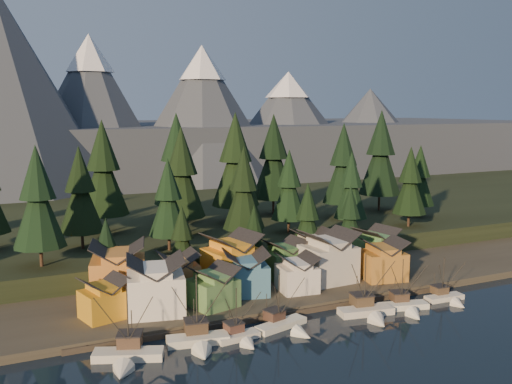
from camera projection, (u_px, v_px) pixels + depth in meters
name	position (u px, v px, depth m)	size (l,w,h in m)	color
ground	(328.00, 347.00, 93.06)	(500.00, 500.00, 0.00)	black
shore_strip	(234.00, 277.00, 128.84)	(400.00, 50.00, 1.50)	#363127
hillside	(171.00, 226.00, 173.37)	(420.00, 100.00, 6.00)	black
dock	(282.00, 312.00, 107.79)	(80.00, 4.00, 1.00)	#463E32
mountain_ridge	(89.00, 134.00, 279.12)	(560.00, 190.00, 90.00)	#4B5261
boat_0	(127.00, 347.00, 87.15)	(11.58, 12.13, 12.89)	beige
boat_1	(199.00, 331.00, 92.99)	(10.94, 11.56, 12.93)	beige
boat_2	(240.00, 330.00, 95.00)	(8.00, 8.56, 9.93)	silver
boat_3	(286.00, 319.00, 100.07)	(10.77, 11.28, 10.70)	silver
boat_4	(369.00, 304.00, 106.23)	(11.12, 11.78, 12.84)	beige
boat_5	(406.00, 301.00, 109.43)	(10.41, 10.93, 10.85)	white
boat_6	(448.00, 293.00, 114.63)	(8.53, 9.22, 9.80)	silver
house_front_0	(104.00, 297.00, 101.25)	(8.93, 8.64, 7.38)	#C1851B
house_front_1	(156.00, 284.00, 103.65)	(11.89, 11.58, 10.44)	silver
house_front_2	(213.00, 285.00, 107.39)	(9.52, 9.56, 7.65)	#568347
house_front_3	(246.00, 272.00, 114.37)	(10.33, 10.03, 8.79)	teal
house_front_4	(297.00, 272.00, 116.43)	(8.10, 8.61, 7.47)	silver
house_front_5	(328.00, 255.00, 122.65)	(11.04, 10.14, 11.06)	beige
house_front_6	(383.00, 258.00, 124.50)	(10.25, 9.86, 8.83)	#AE742C
house_back_0	(118.00, 269.00, 111.74)	(12.34, 12.05, 11.15)	#C07831
house_back_1	(178.00, 272.00, 114.48)	(7.91, 8.00, 8.56)	#AA733C
house_back_2	(232.00, 258.00, 120.16)	(12.06, 11.39, 11.05)	orange
house_back_3	(284.00, 257.00, 125.82)	(9.01, 8.18, 8.49)	#3E6B3A
house_back_4	(314.00, 250.00, 130.44)	(9.08, 8.75, 9.42)	beige
house_back_5	(376.00, 247.00, 133.22)	(9.71, 9.80, 9.47)	#4D8346
tree_hill_2	(38.00, 200.00, 116.54)	(10.91, 10.91, 25.42)	#332319
tree_hill_3	(80.00, 193.00, 131.57)	(10.38, 10.38, 24.18)	#332319
tree_hill_4	(103.00, 171.00, 147.91)	(12.78, 12.78, 29.78)	#332319
tree_hill_5	(168.00, 200.00, 130.32)	(9.21, 9.21, 21.46)	#332319
tree_hill_6	(182.00, 176.00, 146.57)	(12.05, 12.05, 28.07)	#332319
tree_hill_7	(244.00, 191.00, 135.84)	(10.19, 10.19, 23.73)	#332319
tree_hill_8	(235.00, 163.00, 160.07)	(13.57, 13.57, 31.60)	#332319
tree_hill_9	(289.00, 187.00, 148.92)	(9.46, 9.46, 22.03)	#332319
tree_hill_10	(274.00, 160.00, 173.96)	(13.27, 13.27, 30.91)	#332319
tree_hill_11	(351.00, 188.00, 151.15)	(9.15, 9.15, 21.33)	#332319
tree_hill_12	(343.00, 166.00, 168.27)	(12.17, 12.17, 28.35)	#332319
tree_hill_13	(410.00, 183.00, 156.78)	(9.55, 9.55, 22.24)	#332319
tree_hill_14	(381.00, 156.00, 180.85)	(13.78, 13.78, 32.11)	#332319
tree_hill_15	(177.00, 162.00, 163.22)	(13.50, 13.50, 31.44)	#332319
tree_hill_17	(420.00, 178.00, 170.79)	(9.35, 9.35, 21.78)	#332319
tree_shore_0	(107.00, 251.00, 115.84)	(6.56, 6.56, 15.28)	#332319
tree_shore_1	(182.00, 240.00, 122.39)	(7.15, 7.15, 16.66)	#332319
tree_shore_2	(254.00, 235.00, 129.57)	(6.63, 6.63, 15.43)	#332319
tree_shore_3	(308.00, 220.00, 135.05)	(8.50, 8.50, 19.81)	#332319
tree_shore_4	(350.00, 219.00, 140.16)	(7.92, 7.92, 18.45)	#332319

